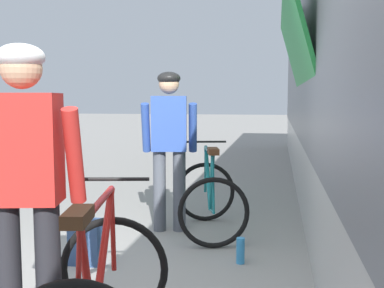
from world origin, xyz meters
TOP-DOWN VIEW (x-y plane):
  - cyclist_near_in_blue at (0.15, 1.83)m, footprint 0.65×0.38m
  - cyclist_far_in_red at (-0.03, -0.78)m, footprint 0.65×0.39m
  - bicycle_near_teal at (0.60, 1.81)m, footprint 0.94×1.21m
  - backpack_on_platform at (-0.34, 0.69)m, footprint 0.28×0.19m
  - water_bottle_near_the_bikes at (1.01, 0.95)m, footprint 0.08×0.08m

SIDE VIEW (x-z plane):
  - water_bottle_near_the_bikes at x=1.01m, z-range 0.00..0.23m
  - backpack_on_platform at x=-0.34m, z-range 0.00..0.40m
  - bicycle_near_teal at x=0.60m, z-range -0.09..0.89m
  - cyclist_near_in_blue at x=0.15m, z-range 0.17..1.94m
  - cyclist_far_in_red at x=-0.03m, z-range 0.17..1.94m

